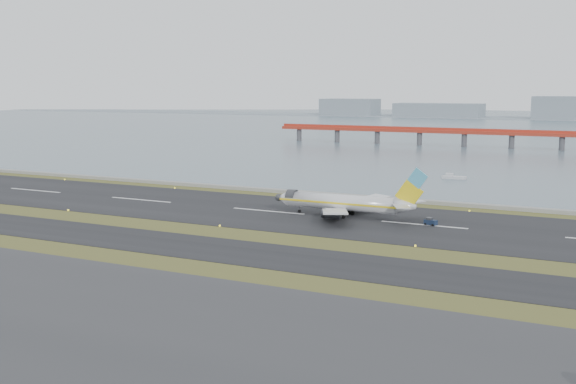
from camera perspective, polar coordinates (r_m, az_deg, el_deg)
name	(u,v)px	position (r m, az deg, el deg)	size (l,w,h in m)	color
ground	(201,233)	(155.51, -6.89, -3.22)	(1000.00, 1000.00, 0.00)	#3A4719
taxiway_strip	(167,243)	(145.94, -9.53, -4.01)	(1000.00, 18.00, 0.10)	black
runway_strip	(268,211)	(180.68, -1.57, -1.53)	(1000.00, 45.00, 0.10)	black
seawall	(318,194)	(207.08, 2.42, -0.15)	(1000.00, 2.50, 1.00)	gray
bay_water	(534,127)	(593.11, 18.89, 4.87)	(1400.00, 800.00, 1.30)	#495C69
red_pier	(512,134)	(382.50, 17.28, 4.39)	(260.00, 5.00, 10.20)	#AF2F1E
far_shoreline	(575,113)	(749.96, 21.75, 5.81)	(1400.00, 80.00, 60.50)	gray
airliner	(346,203)	(172.83, 4.63, -0.86)	(38.52, 32.89, 12.80)	silver
pushback_tug	(430,222)	(165.38, 11.19, -2.32)	(3.07, 2.21, 1.78)	#142038
workboat_near	(453,177)	(250.74, 12.94, 1.15)	(7.96, 2.67, 1.92)	silver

